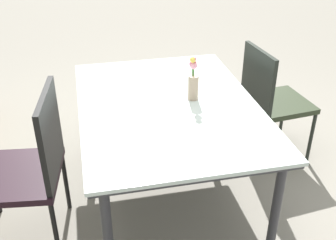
{
  "coord_description": "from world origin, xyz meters",
  "views": [
    {
      "loc": [
        -2.26,
        0.52,
        1.92
      ],
      "look_at": [
        -0.05,
        0.03,
        0.61
      ],
      "focal_mm": 44.54,
      "sensor_mm": 36.0,
      "label": 1
    }
  ],
  "objects": [
    {
      "name": "ground_plane",
      "position": [
        0.0,
        0.0,
        0.0
      ],
      "size": [
        12.0,
        12.0,
        0.0
      ],
      "primitive_type": "plane",
      "color": "gray"
    },
    {
      "name": "dining_table",
      "position": [
        -0.05,
        0.03,
        0.67
      ],
      "size": [
        1.5,
        1.09,
        0.72
      ],
      "color": "silver",
      "rests_on": "ground"
    },
    {
      "name": "chair_far_side",
      "position": [
        -0.24,
        0.87,
        0.54
      ],
      "size": [
        0.56,
        0.56,
        0.97
      ],
      "rotation": [
        0.0,
        0.0,
        -0.13
      ],
      "color": "black",
      "rests_on": "ground"
    },
    {
      "name": "chair_near_right",
      "position": [
        0.28,
        -0.83,
        0.52
      ],
      "size": [
        0.48,
        0.48,
        0.9
      ],
      "rotation": [
        0.0,
        0.0,
        3.25
      ],
      "color": "#27311F",
      "rests_on": "ground"
    },
    {
      "name": "flower_vase",
      "position": [
        -0.01,
        -0.14,
        0.85
      ],
      "size": [
        0.07,
        0.06,
        0.28
      ],
      "color": "tan",
      "rests_on": "dining_table"
    }
  ]
}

